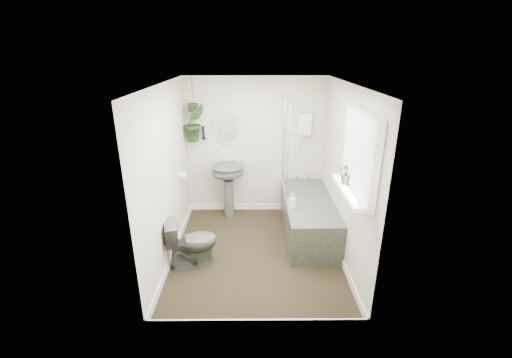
{
  "coord_description": "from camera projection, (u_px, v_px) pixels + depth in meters",
  "views": [
    {
      "loc": [
        -0.03,
        -4.14,
        2.68
      ],
      "look_at": [
        0.0,
        0.15,
        1.05
      ],
      "focal_mm": 24.0,
      "sensor_mm": 36.0,
      "label": 1
    }
  ],
  "objects": [
    {
      "name": "window_recess",
      "position": [
        360.0,
        154.0,
        3.59
      ],
      "size": [
        0.08,
        1.0,
        0.9
      ],
      "primitive_type": "cube",
      "color": "white",
      "rests_on": "wall_right"
    },
    {
      "name": "bath_screen",
      "position": [
        286.0,
        146.0,
        5.3
      ],
      "size": [
        0.04,
        0.72,
        1.4
      ],
      "primitive_type": null,
      "color": "silver",
      "rests_on": "bathtub"
    },
    {
      "name": "window_blinds",
      "position": [
        356.0,
        154.0,
        3.59
      ],
      "size": [
        0.01,
        0.86,
        0.76
      ],
      "primitive_type": "cube",
      "color": "white",
      "rests_on": "wall_right"
    },
    {
      "name": "wall_right",
      "position": [
        346.0,
        176.0,
        4.42
      ],
      "size": [
        0.02,
        2.8,
        2.3
      ],
      "primitive_type": "cube",
      "color": "silver",
      "rests_on": "ground"
    },
    {
      "name": "toilet",
      "position": [
        192.0,
        242.0,
        4.45
      ],
      "size": [
        0.74,
        0.55,
        0.67
      ],
      "primitive_type": "imported",
      "rotation": [
        0.0,
        0.0,
        1.87
      ],
      "color": "#454940",
      "rests_on": "floor"
    },
    {
      "name": "bathtub",
      "position": [
        308.0,
        217.0,
        5.19
      ],
      "size": [
        0.72,
        1.72,
        0.58
      ],
      "primitive_type": null,
      "color": "#454940",
      "rests_on": "floor"
    },
    {
      "name": "shower_box",
      "position": [
        305.0,
        124.0,
        5.53
      ],
      "size": [
        0.2,
        0.1,
        0.35
      ],
      "primitive_type": "cube",
      "color": "white",
      "rests_on": "wall_back"
    },
    {
      "name": "hanging_plant",
      "position": [
        194.0,
        123.0,
        5.42
      ],
      "size": [
        0.41,
        0.38,
        0.6
      ],
      "primitive_type": "imported",
      "rotation": [
        0.0,
        0.0,
        0.4
      ],
      "color": "black",
      "rests_on": "ceiling"
    },
    {
      "name": "oval_mirror",
      "position": [
        228.0,
        127.0,
        5.57
      ],
      "size": [
        0.46,
        0.03,
        0.62
      ],
      "primitive_type": "ellipsoid",
      "color": "beige",
      "rests_on": "wall_back"
    },
    {
      "name": "wall_left",
      "position": [
        166.0,
        176.0,
        4.41
      ],
      "size": [
        0.02,
        2.8,
        2.3
      ],
      "primitive_type": "cube",
      "color": "silver",
      "rests_on": "ground"
    },
    {
      "name": "toilet_roll_holder",
      "position": [
        183.0,
        176.0,
        5.15
      ],
      "size": [
        0.11,
        0.11,
        0.11
      ],
      "primitive_type": "cylinder",
      "rotation": [
        0.0,
        1.57,
        0.0
      ],
      "color": "white",
      "rests_on": "wall_left"
    },
    {
      "name": "pedestal_sink",
      "position": [
        229.0,
        191.0,
        5.73
      ],
      "size": [
        0.63,
        0.57,
        0.92
      ],
      "primitive_type": null,
      "rotation": [
        0.0,
        0.0,
        0.23
      ],
      "color": "#454940",
      "rests_on": "floor"
    },
    {
      "name": "window_sill",
      "position": [
        350.0,
        191.0,
        3.74
      ],
      "size": [
        0.18,
        1.0,
        0.04
      ],
      "primitive_type": "cube",
      "color": "white",
      "rests_on": "wall_right"
    },
    {
      "name": "ceiling",
      "position": [
        256.0,
        83.0,
        4.0
      ],
      "size": [
        2.3,
        2.8,
        0.02
      ],
      "primitive_type": "cube",
      "color": "white",
      "rests_on": "ground"
    },
    {
      "name": "floor",
      "position": [
        256.0,
        253.0,
        4.83
      ],
      "size": [
        2.3,
        2.8,
        0.02
      ],
      "primitive_type": "cube",
      "color": "black",
      "rests_on": "ground"
    },
    {
      "name": "hanging_pot",
      "position": [
        193.0,
        107.0,
        5.33
      ],
      "size": [
        0.16,
        0.16,
        0.12
      ],
      "primitive_type": "cylinder",
      "color": "black",
      "rests_on": "ceiling"
    },
    {
      "name": "wall_sconce",
      "position": [
        204.0,
        133.0,
        5.59
      ],
      "size": [
        0.04,
        0.04,
        0.22
      ],
      "primitive_type": "cylinder",
      "color": "black",
      "rests_on": "wall_back"
    },
    {
      "name": "wall_front",
      "position": [
        257.0,
        230.0,
        3.1
      ],
      "size": [
        2.3,
        0.02,
        2.3
      ],
      "primitive_type": "cube",
      "color": "silver",
      "rests_on": "ground"
    },
    {
      "name": "wall_back",
      "position": [
        255.0,
        147.0,
        5.73
      ],
      "size": [
        2.3,
        0.02,
        2.3
      ],
      "primitive_type": "cube",
      "color": "silver",
      "rests_on": "ground"
    },
    {
      "name": "skirting",
      "position": [
        256.0,
        249.0,
        4.81
      ],
      "size": [
        2.3,
        2.8,
        0.1
      ],
      "primitive_type": "cube",
      "color": "white",
      "rests_on": "floor"
    },
    {
      "name": "soap_bottle",
      "position": [
        292.0,
        201.0,
        4.81
      ],
      "size": [
        0.11,
        0.12,
        0.21
      ],
      "primitive_type": "imported",
      "rotation": [
        0.0,
        0.0,
        0.21
      ],
      "color": "black",
      "rests_on": "bathtub"
    },
    {
      "name": "sill_plant",
      "position": [
        348.0,
        172.0,
        3.86
      ],
      "size": [
        0.27,
        0.25,
        0.26
      ],
      "primitive_type": "imported",
      "rotation": [
        0.0,
        0.0,
        0.25
      ],
      "color": "black",
      "rests_on": "window_sill"
    }
  ]
}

